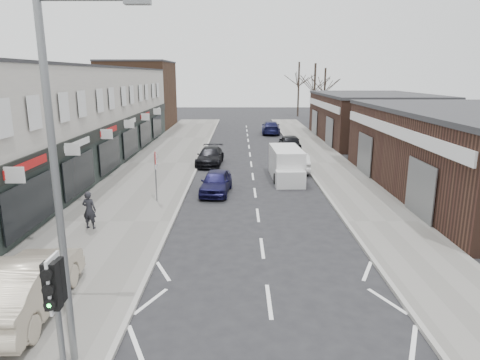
{
  "coord_description": "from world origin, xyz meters",
  "views": [
    {
      "loc": [
        -0.87,
        -9.43,
        6.52
      ],
      "look_at": [
        -0.86,
        6.47,
        2.6
      ],
      "focal_mm": 32.0,
      "sensor_mm": 36.0,
      "label": 1
    }
  ],
  "objects_px": {
    "traffic_light": "(56,295)",
    "parked_car_right_b": "(290,143)",
    "parked_car_left_a": "(216,182)",
    "warning_sign": "(156,162)",
    "white_van": "(286,165)",
    "parked_car_right_c": "(271,128)",
    "pedestrian": "(89,210)",
    "parked_car_right_a": "(298,162)",
    "sedan_on_pavement": "(25,285)",
    "street_lamp": "(63,169)",
    "parked_car_left_b": "(210,156)"
  },
  "relations": [
    {
      "from": "traffic_light",
      "to": "white_van",
      "type": "xyz_separation_m",
      "value": [
        6.53,
        19.4,
        -1.48
      ]
    },
    {
      "from": "white_van",
      "to": "parked_car_left_b",
      "type": "height_order",
      "value": "white_van"
    },
    {
      "from": "parked_car_right_c",
      "to": "traffic_light",
      "type": "bearing_deg",
      "value": 83.07
    },
    {
      "from": "sedan_on_pavement",
      "to": "parked_car_left_a",
      "type": "height_order",
      "value": "sedan_on_pavement"
    },
    {
      "from": "pedestrian",
      "to": "parked_car_left_a",
      "type": "bearing_deg",
      "value": -120.96
    },
    {
      "from": "parked_car_left_a",
      "to": "parked_car_right_a",
      "type": "bearing_deg",
      "value": 52.46
    },
    {
      "from": "traffic_light",
      "to": "sedan_on_pavement",
      "type": "distance_m",
      "value": 4.29
    },
    {
      "from": "traffic_light",
      "to": "warning_sign",
      "type": "bearing_deg",
      "value": 93.1
    },
    {
      "from": "parked_car_right_a",
      "to": "parked_car_right_c",
      "type": "xyz_separation_m",
      "value": [
        -0.5,
        19.32,
        0.07
      ]
    },
    {
      "from": "parked_car_left_b",
      "to": "parked_car_right_b",
      "type": "distance_m",
      "value": 8.7
    },
    {
      "from": "warning_sign",
      "to": "sedan_on_pavement",
      "type": "bearing_deg",
      "value": -98.45
    },
    {
      "from": "pedestrian",
      "to": "parked_car_right_b",
      "type": "relative_size",
      "value": 0.37
    },
    {
      "from": "traffic_light",
      "to": "parked_car_left_b",
      "type": "distance_m",
      "value": 23.93
    },
    {
      "from": "parked_car_left_b",
      "to": "traffic_light",
      "type": "bearing_deg",
      "value": -89.84
    },
    {
      "from": "parked_car_right_b",
      "to": "parked_car_right_c",
      "type": "bearing_deg",
      "value": -84.99
    },
    {
      "from": "parked_car_right_c",
      "to": "street_lamp",
      "type": "bearing_deg",
      "value": 82.6
    },
    {
      "from": "street_lamp",
      "to": "parked_car_left_a",
      "type": "relative_size",
      "value": 2.09
    },
    {
      "from": "parked_car_right_c",
      "to": "parked_car_left_a",
      "type": "bearing_deg",
      "value": 81.87
    },
    {
      "from": "warning_sign",
      "to": "parked_car_left_b",
      "type": "xyz_separation_m",
      "value": [
        2.08,
        9.81,
        -1.56
      ]
    },
    {
      "from": "sedan_on_pavement",
      "to": "pedestrian",
      "type": "height_order",
      "value": "pedestrian"
    },
    {
      "from": "pedestrian",
      "to": "parked_car_left_b",
      "type": "xyz_separation_m",
      "value": [
        4.19,
        13.93,
        -0.3
      ]
    },
    {
      "from": "white_van",
      "to": "parked_car_right_b",
      "type": "bearing_deg",
      "value": 80.06
    },
    {
      "from": "pedestrian",
      "to": "parked_car_right_a",
      "type": "relative_size",
      "value": 0.42
    },
    {
      "from": "warning_sign",
      "to": "parked_car_left_b",
      "type": "height_order",
      "value": "warning_sign"
    },
    {
      "from": "street_lamp",
      "to": "white_van",
      "type": "bearing_deg",
      "value": 69.9
    },
    {
      "from": "parked_car_right_a",
      "to": "parked_car_right_c",
      "type": "relative_size",
      "value": 0.79
    },
    {
      "from": "warning_sign",
      "to": "parked_car_left_a",
      "type": "xyz_separation_m",
      "value": [
        2.96,
        1.89,
        -1.55
      ]
    },
    {
      "from": "parked_car_left_b",
      "to": "parked_car_right_b",
      "type": "relative_size",
      "value": 1.0
    },
    {
      "from": "street_lamp",
      "to": "pedestrian",
      "type": "xyz_separation_m",
      "value": [
        -2.74,
        8.68,
        -3.68
      ]
    },
    {
      "from": "street_lamp",
      "to": "warning_sign",
      "type": "height_order",
      "value": "street_lamp"
    },
    {
      "from": "parked_car_right_c",
      "to": "parked_car_right_a",
      "type": "bearing_deg",
      "value": 94.34
    },
    {
      "from": "parked_car_left_a",
      "to": "traffic_light",
      "type": "bearing_deg",
      "value": -92.55
    },
    {
      "from": "street_lamp",
      "to": "warning_sign",
      "type": "relative_size",
      "value": 2.96
    },
    {
      "from": "traffic_light",
      "to": "warning_sign",
      "type": "distance_m",
      "value": 14.04
    },
    {
      "from": "white_van",
      "to": "parked_car_right_c",
      "type": "distance_m",
      "value": 21.62
    },
    {
      "from": "street_lamp",
      "to": "warning_sign",
      "type": "distance_m",
      "value": 13.04
    },
    {
      "from": "traffic_light",
      "to": "parked_car_right_b",
      "type": "distance_m",
      "value": 30.62
    },
    {
      "from": "traffic_light",
      "to": "parked_car_right_b",
      "type": "height_order",
      "value": "traffic_light"
    },
    {
      "from": "white_van",
      "to": "sedan_on_pavement",
      "type": "height_order",
      "value": "white_van"
    },
    {
      "from": "parked_car_left_a",
      "to": "parked_car_left_b",
      "type": "relative_size",
      "value": 0.87
    },
    {
      "from": "street_lamp",
      "to": "parked_car_right_a",
      "type": "relative_size",
      "value": 2.06
    },
    {
      "from": "warning_sign",
      "to": "parked_car_right_b",
      "type": "height_order",
      "value": "warning_sign"
    },
    {
      "from": "traffic_light",
      "to": "parked_car_left_a",
      "type": "xyz_separation_m",
      "value": [
        2.2,
        15.91,
        -1.76
      ]
    },
    {
      "from": "white_van",
      "to": "parked_car_right_c",
      "type": "xyz_separation_m",
      "value": [
        0.54,
        21.61,
        -0.22
      ]
    },
    {
      "from": "warning_sign",
      "to": "white_van",
      "type": "height_order",
      "value": "warning_sign"
    },
    {
      "from": "sedan_on_pavement",
      "to": "parked_car_left_b",
      "type": "height_order",
      "value": "sedan_on_pavement"
    },
    {
      "from": "street_lamp",
      "to": "warning_sign",
      "type": "xyz_separation_m",
      "value": [
        -0.63,
        12.8,
        -2.42
      ]
    },
    {
      "from": "parked_car_left_b",
      "to": "parked_car_right_c",
      "type": "relative_size",
      "value": 0.9
    },
    {
      "from": "warning_sign",
      "to": "parked_car_right_c",
      "type": "xyz_separation_m",
      "value": [
        7.83,
        27.0,
        -1.49
      ]
    },
    {
      "from": "pedestrian",
      "to": "parked_car_right_b",
      "type": "bearing_deg",
      "value": -109.57
    }
  ]
}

